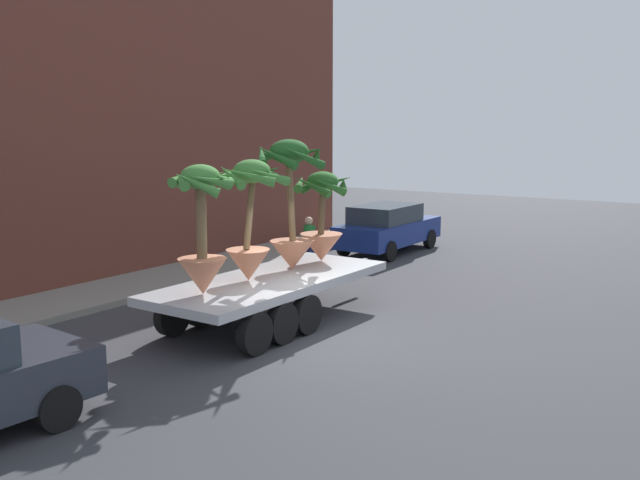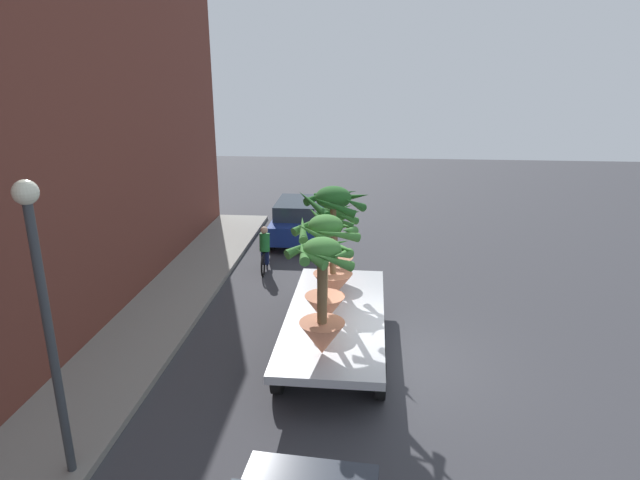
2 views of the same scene
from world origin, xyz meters
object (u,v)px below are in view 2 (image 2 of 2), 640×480
at_px(potted_palm_extra, 322,298).
at_px(parked_car, 298,218).
at_px(potted_palm_front, 325,268).
at_px(flatbed_trailer, 335,327).
at_px(cyclist, 265,251).
at_px(potted_palm_rear, 333,242).
at_px(potted_palm_middle, 335,245).
at_px(street_lamp, 43,297).

relative_size(potted_palm_extra, parked_car, 0.55).
xyz_separation_m(potted_palm_front, parked_car, (9.24, 1.80, -1.43)).
xyz_separation_m(flatbed_trailer, potted_palm_extra, (-1.62, 0.15, 1.41)).
distance_m(potted_palm_front, cyclist, 6.36).
xyz_separation_m(potted_palm_rear, cyclist, (4.36, 2.55, -1.78)).
bearing_deg(potted_palm_rear, potted_palm_front, 175.76).
distance_m(flatbed_trailer, potted_palm_rear, 2.03).
bearing_deg(cyclist, potted_palm_front, -156.47).
bearing_deg(potted_palm_extra, flatbed_trailer, -5.13).
xyz_separation_m(flatbed_trailer, potted_palm_middle, (2.39, 0.15, 1.19)).
height_order(potted_palm_rear, street_lamp, street_lamp).
distance_m(potted_palm_rear, cyclist, 5.36).
distance_m(potted_palm_rear, potted_palm_front, 1.30).
bearing_deg(parked_car, street_lamp, 171.33).
distance_m(potted_palm_extra, street_lamp, 4.86).
bearing_deg(parked_car, potted_palm_extra, -170.13).
distance_m(potted_palm_rear, street_lamp, 6.76).
distance_m(potted_palm_front, parked_car, 9.53).
xyz_separation_m(flatbed_trailer, potted_palm_front, (-0.16, 0.21, 1.50)).
relative_size(potted_palm_extra, street_lamp, 0.50).
xyz_separation_m(flatbed_trailer, cyclist, (5.48, 2.66, -0.09)).
bearing_deg(street_lamp, potted_palm_middle, -30.18).
height_order(potted_palm_front, parked_car, potted_palm_front).
xyz_separation_m(potted_palm_middle, potted_palm_front, (-2.55, 0.05, 0.31)).
xyz_separation_m(flatbed_trailer, parked_car, (9.08, 2.01, 0.07)).
xyz_separation_m(potted_palm_middle, street_lamp, (-6.70, 3.90, 1.28)).
height_order(potted_palm_front, cyclist, potted_palm_front).
relative_size(parked_car, street_lamp, 0.92).
height_order(potted_palm_extra, cyclist, potted_palm_extra).
bearing_deg(flatbed_trailer, cyclist, 25.93).
relative_size(potted_palm_middle, potted_palm_front, 0.85).
distance_m(potted_palm_extra, cyclist, 7.69).
relative_size(flatbed_trailer, cyclist, 3.66).
height_order(potted_palm_extra, street_lamp, street_lamp).
xyz_separation_m(potted_palm_middle, potted_palm_extra, (-4.01, -0.01, 0.23)).
distance_m(potted_palm_middle, potted_palm_extra, 4.02).
xyz_separation_m(potted_palm_rear, parked_car, (7.96, 1.90, -1.62)).
xyz_separation_m(potted_palm_front, potted_palm_extra, (-1.46, -0.06, -0.08)).
relative_size(potted_palm_rear, potted_palm_front, 1.16).
bearing_deg(potted_palm_middle, parked_car, 15.48).
distance_m(potted_palm_middle, potted_palm_front, 2.57).
height_order(flatbed_trailer, street_lamp, street_lamp).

